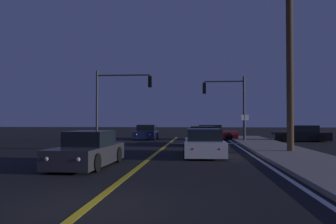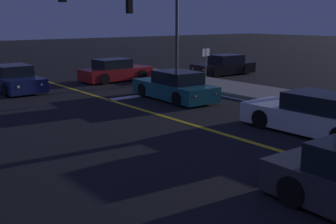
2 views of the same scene
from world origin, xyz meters
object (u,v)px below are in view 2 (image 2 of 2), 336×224
car_mid_block_navy (14,80)px  car_lead_oncoming_white (315,115)px  car_far_approaching_black (224,66)px  car_parked_curb_teal (175,87)px  street_sign_corner (206,61)px  car_following_oncoming_red (115,71)px  traffic_signal_near_right (159,21)px

car_mid_block_navy → car_lead_oncoming_white: (5.08, -14.38, 0.00)m
car_far_approaching_black → car_mid_block_navy: bearing=83.2°
car_parked_curb_teal → street_sign_corner: bearing=24.4°
car_following_oncoming_red → street_sign_corner: 6.14m
car_following_oncoming_red → street_sign_corner: bearing=19.3°
car_mid_block_navy → street_sign_corner: 10.11m
car_following_oncoming_red → car_lead_oncoming_white: size_ratio=0.94×
car_parked_curb_teal → car_lead_oncoming_white: size_ratio=0.99×
car_mid_block_navy → street_sign_corner: bearing=143.6°
car_far_approaching_black → car_parked_curb_teal: same height
car_mid_block_navy → car_parked_curb_teal: bearing=124.8°
car_lead_oncoming_white → traffic_signal_near_right: traffic_signal_near_right is taller
car_lead_oncoming_white → car_far_approaching_black: bearing=54.2°
car_mid_block_navy → car_parked_curb_teal: 8.69m
car_far_approaching_black → car_following_oncoming_red: same height
car_mid_block_navy → street_sign_corner: street_sign_corner is taller
car_lead_oncoming_white → street_sign_corner: street_sign_corner is taller
car_lead_oncoming_white → street_sign_corner: 9.20m
car_far_approaching_black → car_mid_block_navy: 13.50m
street_sign_corner → car_mid_block_navy: bearing=144.9°
car_mid_block_navy → traffic_signal_near_right: 8.42m
car_parked_curb_teal → traffic_signal_near_right: bearing=64.7°
car_following_oncoming_red → car_mid_block_navy: bearing=-93.1°
street_sign_corner → traffic_signal_near_right: bearing=108.9°
street_sign_corner → car_far_approaching_black: bearing=35.0°
car_following_oncoming_red → car_lead_oncoming_white: 14.28m
car_parked_curb_teal → traffic_signal_near_right: 5.46m
car_parked_curb_teal → car_following_oncoming_red: bearing=85.2°
car_far_approaching_black → car_following_oncoming_red: 7.58m
street_sign_corner → car_lead_oncoming_white: bearing=-110.2°
car_far_approaching_black → car_parked_curb_teal: (-8.19, -4.78, 0.00)m
car_far_approaching_black → car_parked_curb_teal: size_ratio=0.97×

